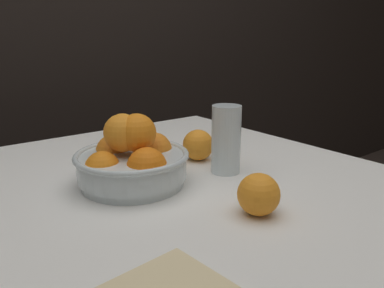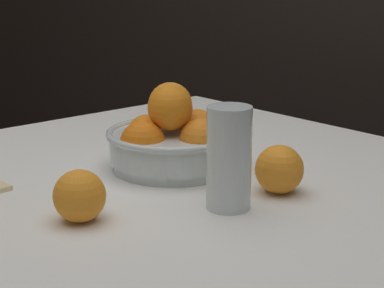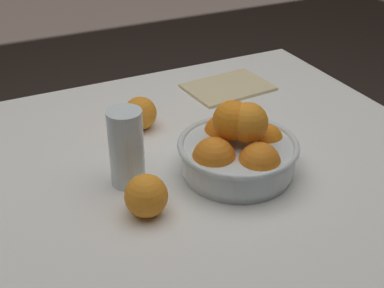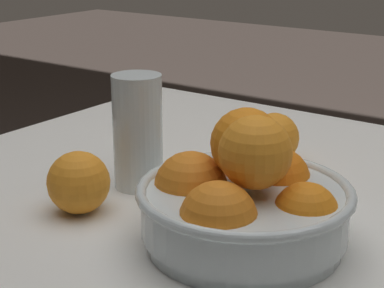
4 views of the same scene
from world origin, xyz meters
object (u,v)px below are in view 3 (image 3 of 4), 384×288
object	(u,v)px
juice_glass	(127,150)
orange_loose_front	(146,196)
orange_loose_near_bowl	(140,113)
fruit_bowl	(238,150)

from	to	relation	value
juice_glass	orange_loose_front	size ratio (longest dim) A/B	1.99
juice_glass	orange_loose_front	xyz separation A→B (m)	(0.00, 0.11, -0.03)
juice_glass	orange_loose_front	world-z (taller)	juice_glass
juice_glass	orange_loose_near_bowl	world-z (taller)	juice_glass
fruit_bowl	orange_loose_front	xyz separation A→B (m)	(0.21, 0.04, -0.02)
fruit_bowl	juice_glass	distance (m)	0.22
juice_glass	orange_loose_near_bowl	bearing A→B (deg)	-117.56
orange_loose_near_bowl	fruit_bowl	bearing A→B (deg)	112.01
juice_glass	orange_loose_near_bowl	size ratio (longest dim) A/B	2.06
juice_glass	orange_loose_near_bowl	distance (m)	0.22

